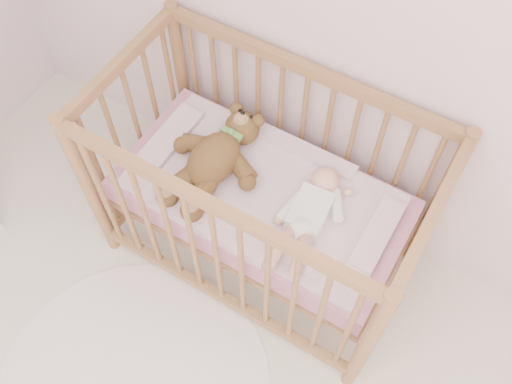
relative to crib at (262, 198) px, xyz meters
The scene contains 6 objects.
wall_back 0.99m from the crib, 52.31° to the left, with size 4.00×0.02×2.70m, color white.
crib is the anchor object (origin of this frame).
mattress 0.01m from the crib, ahead, with size 1.22×0.62×0.13m, color pink.
blanket 0.06m from the crib, ahead, with size 1.10×0.58×0.06m, color #EEA4C4, non-canonical shape.
baby 0.27m from the crib, ahead, with size 0.26×0.53×0.13m, color white, non-canonical shape.
teddy_bear 0.27m from the crib, behind, with size 0.42×0.60×0.17m, color brown, non-canonical shape.
Camera 1 is at (0.32, 0.50, 2.58)m, focal length 40.00 mm.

